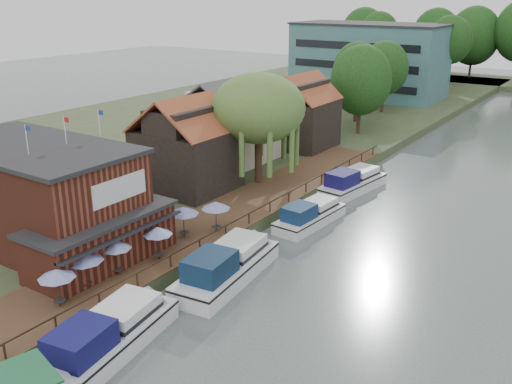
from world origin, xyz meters
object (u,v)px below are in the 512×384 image
Objects in this scene: umbrella_0 at (58,288)px; umbrella_3 at (158,243)px; umbrella_1 at (85,270)px; cruiser_0 at (108,331)px; umbrella_4 at (184,222)px; cruiser_2 at (310,212)px; hotel_block at (368,60)px; cruiser_3 at (353,179)px; cottage_c at (301,111)px; willow at (258,129)px; umbrella_2 at (117,258)px; pub at (55,199)px; cruiser_1 at (227,262)px; cottage_b at (226,120)px; cottage_a at (186,144)px; umbrella_5 at (216,216)px.

umbrella_3 is at bearing 86.53° from umbrella_0.
umbrella_1 reaches higher than cruiser_0.
umbrella_4 is 0.27× the size of cruiser_2.
cruiser_3 is (18.71, -45.46, -5.96)m from hotel_block.
willow is at bearing -75.96° from cottage_c.
umbrella_2 is at bearing -78.48° from hotel_block.
pub reaches higher than cruiser_1.
cottage_c is 0.82× the size of willow.
pub is 8.02m from umbrella_3.
umbrella_1 and umbrella_3 have the same top height.
cottage_c is 3.57× the size of umbrella_1.
cottage_b reaches higher than umbrella_2.
cottage_a is (-1.00, 15.00, 0.60)m from pub.
umbrella_5 is (8.49, -6.59, -2.96)m from cottage_a.
cottage_a is at bearing 93.81° from pub.
willow reaches higher than umbrella_3.
pub is 8.42× the size of umbrella_5.
cottage_c reaches higher than umbrella_0.
cruiser_0 is (4.86, -2.71, -1.01)m from umbrella_1.
umbrella_5 is at bearing 48.32° from pub.
cruiser_0 is 0.97× the size of cruiser_1.
cottage_a is 21.93m from umbrella_0.
cottage_a is 3.62× the size of umbrella_2.
cottage_c is at bearing 102.97° from umbrella_3.
pub is 8.41× the size of umbrella_1.
umbrella_1 is at bearing -95.68° from umbrella_5.
cottage_c reaches higher than umbrella_2.
umbrella_3 is 1.00× the size of umbrella_5.
umbrella_4 reaches higher than cruiser_0.
cottage_b is at bearing 109.65° from umbrella_0.
willow is at bearing -135.62° from cruiser_3.
pub is at bearing -105.91° from cruiser_3.
cruiser_0 is at bearing -98.61° from cruiser_1.
cottage_a is at bearing -131.17° from cruiser_3.
cruiser_3 is (3.21, 17.12, -1.10)m from umbrella_5.
umbrella_3 is at bearing -77.03° from cottage_c.
willow reaches higher than umbrella_0.
pub is 34.01m from cottage_c.
umbrella_3 is at bearing 77.80° from umbrella_2.
willow reaches higher than cruiser_2.
cruiser_2 is at bearing 77.74° from umbrella_0.
cruiser_3 is at bearing 2.10° from cottage_b.
umbrella_5 is at bearing -73.68° from cottage_c.
willow is at bearing 110.50° from cruiser_1.
cottage_c reaches higher than umbrella_1.
cottage_c is 32.07m from cruiser_1.
cruiser_3 is at bearing -67.64° from hotel_block.
pub is 8.42× the size of umbrella_4.
umbrella_1 is 28.86m from cruiser_3.
cottage_c is at bearing 99.76° from umbrella_1.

